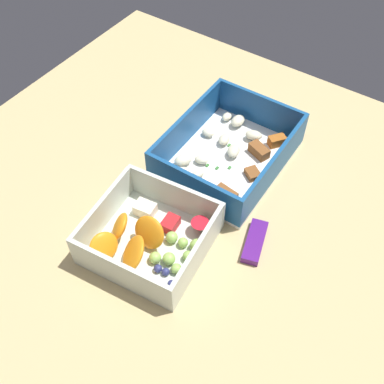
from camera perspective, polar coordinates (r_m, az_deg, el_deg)
table_surface at (r=70.61cm, az=-1.44°, el=-1.98°), size 80.00×80.00×2.00cm
pasta_container at (r=74.24cm, az=4.54°, el=4.84°), size 21.41×16.79×6.55cm
fruit_bowl at (r=64.01cm, az=-5.35°, el=-5.65°), size 16.55×17.06×5.79cm
candy_bar at (r=65.85cm, az=7.82°, el=-6.02°), size 7.39×4.25×1.20cm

